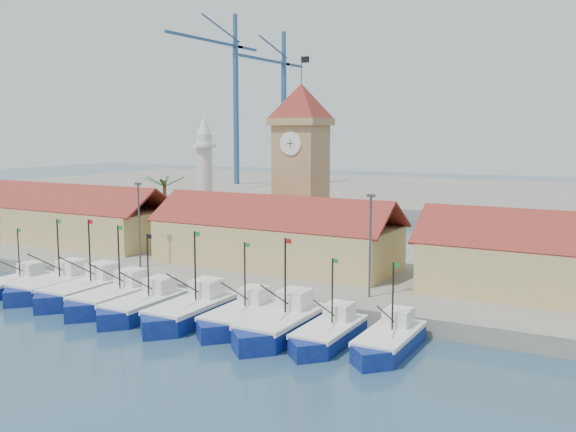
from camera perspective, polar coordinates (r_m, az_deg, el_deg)
The scene contains 21 objects.
ground at distance 54.23m, azimuth -11.80°, elevation -9.63°, with size 400.00×400.00×0.00m, color #1D3B4F.
quay at distance 73.34m, azimuth 0.42°, elevation -4.34°, with size 140.00×32.00×1.50m, color gray.
terminal at distance 153.80m, azimuth 15.72°, elevation 1.74°, with size 240.00×80.00×2.00m, color gray.
boat_0 at distance 69.51m, azimuth -23.21°, elevation -5.68°, with size 3.22×8.81×6.67m.
boat_1 at distance 66.74m, azimuth -20.21°, elevation -5.96°, with size 3.77×10.32×7.81m.
boat_2 at distance 63.71m, azimuth -17.72°, elevation -6.46°, with size 3.89×10.66×8.07m.
boat_3 at distance 60.34m, azimuth -15.31°, elevation -7.17°, with size 3.80×10.42×7.88m.
boat_4 at distance 57.32m, azimuth -12.84°, elevation -7.91°, with size 3.60×9.86×7.46m.
boat_5 at distance 54.73m, azimuth -8.80°, elevation -8.49°, with size 3.87×10.60×8.02m.
boat_6 at distance 52.93m, azimuth -4.34°, elevation -9.06°, with size 3.53×9.66×7.31m.
boat_7 at distance 50.48m, azimuth -0.79°, elevation -9.78°, with size 3.90×10.67×8.08m.
boat_8 at distance 48.86m, azimuth 3.51°, elevation -10.55°, with size 3.29×9.01×6.81m.
boat_9 at distance 47.75m, azimuth 8.88°, elevation -11.06°, with size 3.30×9.05×6.85m.
hall_left at distance 89.39m, azimuth -19.26°, elevation -0.50°, with size 31.20×10.13×7.61m.
hall_center at distance 69.29m, azimuth -1.14°, elevation -2.32°, with size 27.04×10.13×7.61m.
clock_tower at distance 73.63m, azimuth 1.16°, elevation 4.52°, with size 5.80×5.80×22.70m.
minaret at distance 83.36m, azimuth -7.40°, elevation 3.28°, with size 3.00×3.00×16.30m.
palm_tree at distance 85.16m, azimuth -10.88°, elevation 0.94°, with size 5.60×5.03×8.39m.
lamp_posts at distance 61.89m, azimuth -4.41°, elevation -1.20°, with size 80.70×0.25×9.03m.
crane_blue_far at distance 167.26m, azimuth -5.08°, elevation 11.20°, with size 1.00×37.87×43.42m.
crane_blue_near at distance 167.05m, azimuth -0.65°, elevation 10.28°, with size 1.00×33.48×39.06m.
Camera 1 is at (33.82, -39.29, 15.90)m, focal length 40.00 mm.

